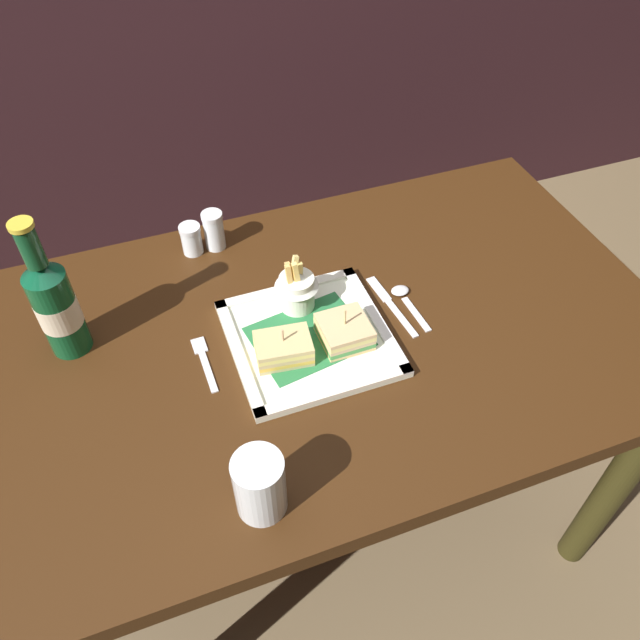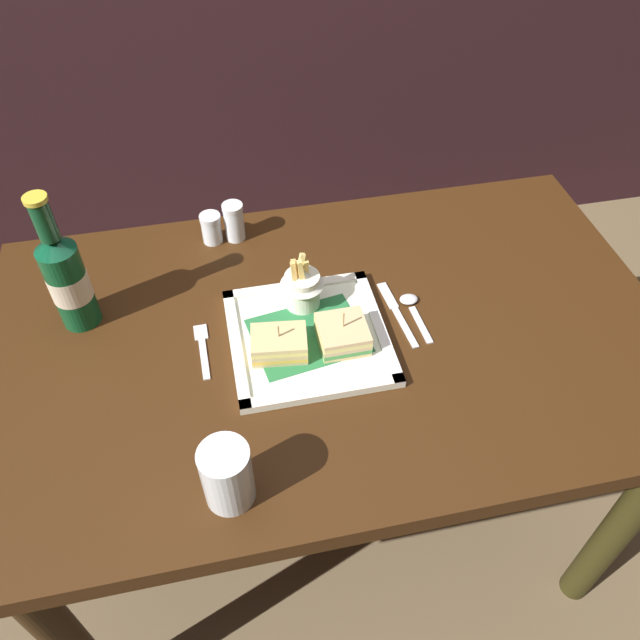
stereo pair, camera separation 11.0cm
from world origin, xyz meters
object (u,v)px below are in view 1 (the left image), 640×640
object	(u,v)px
sandwich_half_right	(344,332)
pepper_shaker	(214,232)
fork	(204,360)
fries_cup	(296,286)
square_plate	(309,338)
knife	(390,303)
water_glass	(260,488)
dining_table	(330,366)
beer_bottle	(55,304)
sandwich_half_left	(283,348)
spoon	(404,296)
salt_shaker	(192,241)

from	to	relation	value
sandwich_half_right	pepper_shaker	world-z (taller)	sandwich_half_right
fork	fries_cup	bearing A→B (deg)	17.90
square_plate	sandwich_half_right	distance (m)	0.07
sandwich_half_right	knife	size ratio (longest dim) A/B	0.50
square_plate	water_glass	world-z (taller)	water_glass
fork	pepper_shaker	xyz separation A→B (m)	(0.09, 0.29, 0.04)
dining_table	knife	distance (m)	0.17
beer_bottle	pepper_shaker	xyz separation A→B (m)	(0.31, 0.18, -0.07)
sandwich_half_left	sandwich_half_right	world-z (taller)	sandwich_half_right
sandwich_half_left	water_glass	world-z (taller)	water_glass
knife	spoon	world-z (taller)	spoon
sandwich_half_right	knife	world-z (taller)	sandwich_half_right
dining_table	water_glass	world-z (taller)	water_glass
sandwich_half_right	water_glass	bearing A→B (deg)	-132.48
sandwich_half_right	fries_cup	distance (m)	0.12
sandwich_half_left	spoon	bearing A→B (deg)	14.24
water_glass	knife	distance (m)	0.47
salt_shaker	pepper_shaker	size ratio (longest dim) A/B	0.78
dining_table	square_plate	distance (m)	0.12
sandwich_half_right	fries_cup	size ratio (longest dim) A/B	0.76
spoon	fork	bearing A→B (deg)	-177.07
beer_bottle	spoon	xyz separation A→B (m)	(0.61, -0.10, -0.10)
fork	spoon	bearing A→B (deg)	2.93
knife	salt_shaker	bearing A→B (deg)	138.66
square_plate	pepper_shaker	distance (m)	0.33
fork	pepper_shaker	distance (m)	0.31
pepper_shaker	spoon	bearing A→B (deg)	-42.40
spoon	pepper_shaker	size ratio (longest dim) A/B	1.49
square_plate	water_glass	xyz separation A→B (m)	(-0.17, -0.27, 0.04)
sandwich_half_right	salt_shaker	bearing A→B (deg)	120.17
pepper_shaker	sandwich_half_left	bearing A→B (deg)	-83.63
dining_table	salt_shaker	world-z (taller)	salt_shaker
sandwich_half_right	water_glass	xyz separation A→B (m)	(-0.23, -0.25, 0.02)
spoon	salt_shaker	distance (m)	0.44
pepper_shaker	water_glass	bearing A→B (deg)	-97.30
dining_table	fork	world-z (taller)	fork
sandwich_half_left	water_glass	bearing A→B (deg)	-114.69
square_plate	sandwich_half_right	bearing A→B (deg)	-26.29
fork	salt_shaker	distance (m)	0.30
salt_shaker	fries_cup	bearing A→B (deg)	-57.66
dining_table	fries_cup	world-z (taller)	fries_cup
pepper_shaker	square_plate	bearing A→B (deg)	-73.25
knife	sandwich_half_left	bearing A→B (deg)	-164.87
sandwich_half_left	salt_shaker	xyz separation A→B (m)	(-0.09, 0.34, -0.00)
water_glass	knife	xyz separation A→B (m)	(0.34, 0.31, -0.05)
beer_bottle	spoon	bearing A→B (deg)	-9.01
sandwich_half_left	fork	bearing A→B (deg)	160.55
sandwich_half_right	pepper_shaker	distance (m)	0.37
water_glass	salt_shaker	world-z (taller)	water_glass
sandwich_half_right	spoon	xyz separation A→B (m)	(0.15, 0.07, -0.03)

